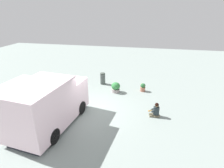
{
  "coord_description": "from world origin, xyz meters",
  "views": [
    {
      "loc": [
        3.48,
        -9.27,
        5.84
      ],
      "look_at": [
        1.1,
        2.09,
        1.01
      ],
      "focal_mm": 29.33,
      "sensor_mm": 36.0,
      "label": 1
    }
  ],
  "objects": [
    {
      "name": "planter_flowering_far",
      "position": [
        3.17,
        3.57,
        0.32
      ],
      "size": [
        0.39,
        0.39,
        0.62
      ],
      "color": "#AD6C56",
      "rests_on": "ground_plane"
    },
    {
      "name": "food_truck",
      "position": [
        -1.42,
        -1.84,
        1.23
      ],
      "size": [
        3.2,
        4.95,
        2.59
      ],
      "color": "white",
      "rests_on": "ground_plane"
    },
    {
      "name": "trash_bin",
      "position": [
        -0.15,
        4.34,
        0.49
      ],
      "size": [
        0.42,
        0.42,
        0.97
      ],
      "color": "#49514E",
      "rests_on": "ground_plane"
    },
    {
      "name": "person_customer",
      "position": [
        4.07,
        0.2,
        0.35
      ],
      "size": [
        0.76,
        0.52,
        0.86
      ],
      "color": "#706952",
      "rests_on": "ground_plane"
    },
    {
      "name": "ground_plane",
      "position": [
        0.0,
        0.0,
        0.0
      ],
      "size": [
        40.0,
        40.0,
        0.0
      ],
      "primitive_type": "plane",
      "color": "#92A09A"
    },
    {
      "name": "planter_flowering_near",
      "position": [
        1.2,
        2.99,
        0.39
      ],
      "size": [
        0.65,
        0.65,
        0.76
      ],
      "color": "#9D9391",
      "rests_on": "ground_plane"
    }
  ]
}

